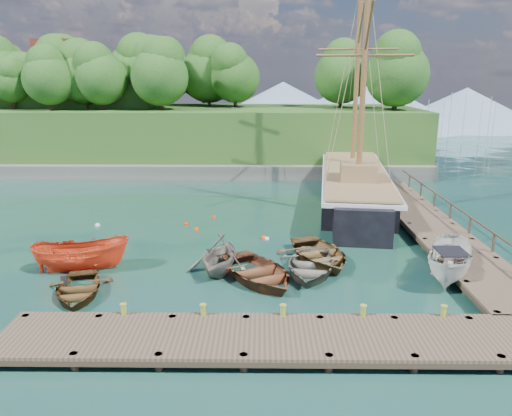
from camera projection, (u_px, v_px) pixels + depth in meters
The scene contains 25 objects.
ground at pixel (237, 277), 23.84m from camera, with size 160.00×160.00×0.00m, color #143B29.
dock_near at pixel (285, 339), 17.43m from camera, with size 20.00×3.20×1.10m.
dock_east at pixel (431, 226), 30.35m from camera, with size 3.20×24.00×1.10m.
bollard_0 at pixel (125, 329), 18.96m from camera, with size 0.26×0.26×0.45m, color olive.
bollard_1 at pixel (204, 329), 18.92m from camera, with size 0.26×0.26×0.45m, color olive.
bollard_2 at pixel (283, 330), 18.89m from camera, with size 0.26×0.26×0.45m, color olive.
bollard_3 at pixel (362, 330), 18.86m from camera, with size 0.26×0.26×0.45m, color olive.
bollard_4 at pixel (441, 331), 18.82m from camera, with size 0.26×0.26×0.45m, color olive.
rowboat_0 at pixel (78, 295), 21.82m from camera, with size 2.86×4.00×0.83m, color #503418.
rowboat_1 at pixel (220, 272), 24.41m from camera, with size 3.29×3.81×2.01m, color #6A6258.
rowboat_2 at pixel (258, 280), 23.43m from camera, with size 3.69×5.16×1.07m, color brown.
rowboat_3 at pixel (310, 272), 24.36m from camera, with size 3.43×4.80×0.99m, color #615B4F.
rowboat_4 at pixel (319, 261), 25.82m from camera, with size 3.58×5.02×1.04m, color brown.
motorboat_orange at pixel (83, 271), 24.57m from camera, with size 1.75×4.64×1.79m, color #E1431F.
cabin_boat_white at pixel (448, 280), 23.46m from camera, with size 1.88×4.99×1.93m, color silver.
schooner at pixel (354, 189), 37.08m from camera, with size 7.04×26.38×19.15m.
mooring_buoy_0 at pixel (93, 252), 27.20m from camera, with size 0.29×0.29×0.29m, color silver.
mooring_buoy_1 at pixel (197, 230), 30.95m from camera, with size 0.32×0.32×0.32m, color #D04100.
mooring_buoy_2 at pixel (264, 239), 29.35m from camera, with size 0.32×0.32×0.32m, color #FC3300.
mooring_buoy_3 at pixel (267, 239), 29.22m from camera, with size 0.28×0.28×0.28m, color silver.
mooring_buoy_4 at pixel (186, 225), 32.07m from camera, with size 0.30×0.30×0.30m, color red.
mooring_buoy_5 at pixel (214, 218), 33.58m from camera, with size 0.28×0.28×0.28m, color red.
mooring_buoy_6 at pixel (98, 226), 31.80m from camera, with size 0.35×0.35×0.35m, color silver.
headland at pixel (129, 111), 52.82m from camera, with size 51.00×19.31×12.90m.
distant_ridge at pixel (279, 102), 90.24m from camera, with size 117.00×40.00×10.00m.
Camera 1 is at (1.18, -22.15, 9.38)m, focal length 35.00 mm.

